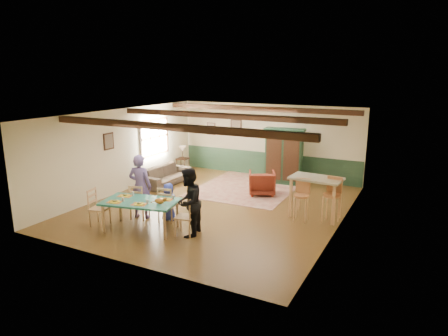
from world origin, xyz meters
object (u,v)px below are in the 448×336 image
at_px(armchair, 262,183).
at_px(counter_table, 315,198).
at_px(person_child, 169,202).
at_px(end_table, 183,165).
at_px(dining_chair_end_left, 99,208).
at_px(person_man, 140,186).
at_px(dining_chair_end_right, 185,216).
at_px(bar_stool_right, 331,200).
at_px(dining_table, 141,215).
at_px(cat, 159,201).
at_px(bar_stool_left, 301,201).
at_px(person_woman, 189,202).
at_px(sofa, 166,175).
at_px(table_lamp, 183,152).
at_px(dining_chair_far_right, 168,204).
at_px(armoire, 284,156).
at_px(dining_chair_far_left, 140,201).

bearing_deg(armchair, counter_table, 122.83).
relative_size(person_child, end_table, 1.90).
distance_m(dining_chair_end_left, person_man, 1.17).
bearing_deg(dining_chair_end_right, bar_stool_right, 117.76).
relative_size(dining_table, counter_table, 1.35).
bearing_deg(armchair, dining_table, 44.74).
bearing_deg(cat, bar_stool_left, 28.59).
relative_size(person_woman, counter_table, 1.24).
distance_m(person_woman, sofa, 4.78).
xyz_separation_m(dining_chair_end_left, armchair, (2.66, 4.40, -0.10)).
distance_m(dining_chair_end_right, table_lamp, 6.42).
xyz_separation_m(person_child, sofa, (-2.18, 2.92, -0.19)).
xyz_separation_m(cat, armchair, (0.96, 4.14, -0.47)).
xyz_separation_m(dining_chair_far_right, bar_stool_right, (3.80, 1.89, 0.12)).
relative_size(cat, sofa, 0.17).
bearing_deg(end_table, dining_chair_end_right, -56.39).
xyz_separation_m(person_child, armchair, (1.30, 3.28, -0.13)).
height_order(dining_chair_end_left, table_lamp, table_lamp).
bearing_deg(table_lamp, armoire, 2.03).
height_order(dining_chair_far_left, cat, dining_chair_far_left).
relative_size(armchair, end_table, 1.57).
bearing_deg(person_man, armchair, -133.32).
relative_size(person_child, cat, 2.79).
bearing_deg(bar_stool_right, person_woman, -132.43).
bearing_deg(dining_chair_far_right, sofa, -65.97).
relative_size(dining_table, person_man, 1.04).
relative_size(person_woman, armoire, 0.85).
relative_size(end_table, counter_table, 0.40).
xyz_separation_m(dining_table, armchair, (1.53, 4.15, 0.00)).
bearing_deg(dining_chair_end_right, end_table, -158.52).
bearing_deg(person_woman, bar_stool_right, 118.48).
bearing_deg(end_table, dining_chair_far_left, -69.32).
xyz_separation_m(dining_chair_far_left, cat, (1.11, -0.61, 0.37)).
distance_m(dining_chair_end_left, table_lamp, 5.98).
bearing_deg(armoire, table_lamp, 175.89).
bearing_deg(bar_stool_right, dining_chair_far_left, -148.93).
xyz_separation_m(dining_table, bar_stool_right, (4.05, 2.68, 0.22)).
height_order(dining_chair_end_left, person_man, person_man).
distance_m(person_man, sofa, 3.43).
distance_m(armoire, end_table, 4.18).
bearing_deg(armoire, armchair, -102.43).
bearing_deg(person_man, armoire, -126.35).
bearing_deg(table_lamp, dining_chair_far_left, -69.32).
xyz_separation_m(person_woman, bar_stool_right, (2.82, 2.41, -0.23)).
bearing_deg(bar_stool_right, person_man, -149.83).
distance_m(dining_chair_far_right, dining_chair_end_left, 1.72).
distance_m(counter_table, bar_stool_left, 0.53).
relative_size(dining_table, end_table, 3.40).
bearing_deg(dining_chair_far_left, end_table, -81.45).
xyz_separation_m(dining_table, dining_chair_end_right, (1.13, 0.24, 0.10)).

